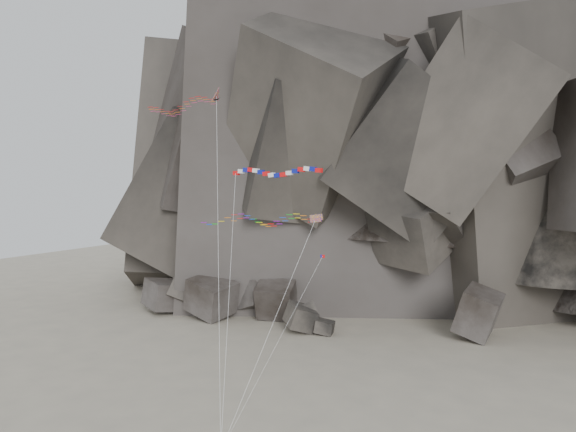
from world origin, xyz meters
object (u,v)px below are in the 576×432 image
at_px(banner_kite, 275,173).
at_px(parafoil_kite, 254,219).
at_px(pennant_kite, 299,301).
at_px(delta_kite, 178,107).

height_order(banner_kite, parafoil_kite, banner_kite).
bearing_deg(pennant_kite, delta_kite, 175.06).
height_order(parafoil_kite, pennant_kite, parafoil_kite).
xyz_separation_m(banner_kite, parafoil_kite, (-2.29, -0.25, -4.80)).
distance_m(delta_kite, banner_kite, 13.33).
bearing_deg(parafoil_kite, delta_kite, 176.08).
bearing_deg(pennant_kite, banner_kite, 144.61).
relative_size(parafoil_kite, pennant_kite, 1.20).
xyz_separation_m(delta_kite, banner_kite, (11.11, 1.01, -7.29)).
bearing_deg(parafoil_kite, pennant_kite, -35.09).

